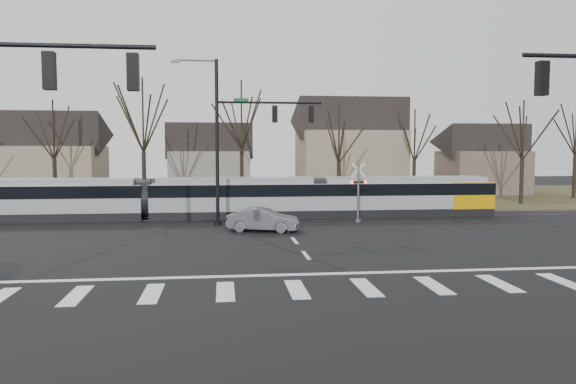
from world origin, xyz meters
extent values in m
plane|color=black|center=(0.00, 0.00, 0.00)|extent=(140.00, 140.00, 0.00)
cube|color=#38331E|center=(0.00, 32.00, 0.01)|extent=(140.00, 28.00, 0.01)
cube|color=silver|center=(-8.40, -4.00, 0.01)|extent=(0.60, 2.60, 0.01)
cube|color=silver|center=(-6.00, -4.00, 0.01)|extent=(0.60, 2.60, 0.01)
cube|color=silver|center=(-3.60, -4.00, 0.01)|extent=(0.60, 2.60, 0.01)
cube|color=silver|center=(-1.20, -4.00, 0.01)|extent=(0.60, 2.60, 0.01)
cube|color=silver|center=(1.20, -4.00, 0.01)|extent=(0.60, 2.60, 0.01)
cube|color=silver|center=(3.60, -4.00, 0.01)|extent=(0.60, 2.60, 0.01)
cube|color=silver|center=(6.00, -4.00, 0.01)|extent=(0.60, 2.60, 0.01)
cube|color=silver|center=(8.40, -4.00, 0.01)|extent=(0.60, 2.60, 0.01)
cube|color=silver|center=(0.00, -1.80, 0.01)|extent=(28.00, 0.35, 0.01)
cube|color=silver|center=(0.00, 2.00, 0.01)|extent=(0.18, 2.00, 0.01)
cube|color=silver|center=(0.00, 6.00, 0.01)|extent=(0.18, 2.00, 0.01)
cube|color=silver|center=(0.00, 10.00, 0.01)|extent=(0.18, 2.00, 0.01)
cube|color=silver|center=(0.00, 14.00, 0.01)|extent=(0.18, 2.00, 0.01)
cube|color=silver|center=(0.00, 18.00, 0.01)|extent=(0.18, 2.00, 0.01)
cube|color=silver|center=(0.00, 22.00, 0.01)|extent=(0.18, 2.00, 0.01)
cube|color=silver|center=(0.00, 26.00, 0.01)|extent=(0.18, 2.00, 0.01)
cube|color=silver|center=(0.00, 30.00, 0.01)|extent=(0.18, 2.00, 0.01)
cube|color=#59595E|center=(0.00, 15.10, 0.03)|extent=(90.00, 0.12, 0.06)
cube|color=#59595E|center=(0.00, 16.50, 0.03)|extent=(90.00, 0.12, 0.06)
cube|color=gray|center=(-15.17, 16.00, 1.39)|extent=(12.36, 2.66, 2.78)
cube|color=black|center=(-15.17, 16.00, 1.95)|extent=(12.38, 2.70, 0.81)
cube|color=gray|center=(-2.81, 16.00, 1.39)|extent=(11.41, 2.66, 2.78)
cube|color=black|center=(-2.81, 16.00, 1.95)|extent=(11.43, 2.70, 0.81)
cube|color=gray|center=(9.07, 16.00, 1.39)|extent=(12.36, 2.66, 2.78)
cube|color=black|center=(9.07, 16.00, 1.95)|extent=(12.38, 2.70, 0.81)
cube|color=#E19D06|center=(13.73, 16.00, 1.47)|extent=(3.04, 2.72, 1.85)
imported|color=#585B60|center=(-1.38, 9.52, 0.67)|extent=(3.59, 4.83, 1.34)
cylinder|color=black|center=(-8.75, -6.00, 7.60)|extent=(6.50, 0.14, 0.14)
cube|color=black|center=(-8.43, -6.00, 6.90)|extent=(0.32, 0.32, 1.05)
sphere|color=#FF0C07|center=(-8.43, -6.00, 7.23)|extent=(0.22, 0.22, 0.22)
cube|color=black|center=(-6.15, -6.00, 6.90)|extent=(0.32, 0.32, 1.05)
sphere|color=#FF0C07|center=(-6.15, -6.00, 7.23)|extent=(0.22, 0.22, 0.22)
cube|color=black|center=(6.15, -6.00, 6.90)|extent=(0.32, 0.32, 1.05)
sphere|color=#FF0C07|center=(6.15, -6.00, 7.23)|extent=(0.22, 0.22, 0.22)
cylinder|color=black|center=(-4.00, 12.50, 5.10)|extent=(0.22, 0.22, 10.20)
cylinder|color=black|center=(-4.00, 12.50, 0.15)|extent=(0.44, 0.44, 0.30)
cylinder|color=black|center=(-0.75, 12.50, 7.60)|extent=(6.50, 0.14, 0.14)
cube|color=#0C5926|center=(-2.50, 12.50, 7.75)|extent=(0.90, 0.03, 0.22)
cube|color=black|center=(-0.42, 12.50, 6.90)|extent=(0.32, 0.32, 1.05)
sphere|color=#FF0C07|center=(-0.42, 12.50, 7.23)|extent=(0.22, 0.22, 0.22)
cube|color=black|center=(1.85, 12.50, 6.90)|extent=(0.32, 0.32, 1.05)
sphere|color=#FF0C07|center=(1.85, 12.50, 7.23)|extent=(0.22, 0.22, 0.22)
cube|color=#59595B|center=(-6.50, 12.50, 10.02)|extent=(0.55, 0.22, 0.14)
cylinder|color=#59595B|center=(5.00, 12.80, 2.00)|extent=(0.14, 0.14, 4.00)
cylinder|color=#59595B|center=(5.00, 12.80, 0.10)|extent=(0.36, 0.36, 0.20)
cube|color=silver|center=(5.00, 12.80, 3.40)|extent=(0.95, 0.04, 0.95)
cube|color=silver|center=(5.00, 12.80, 3.40)|extent=(0.95, 0.04, 0.95)
cube|color=black|center=(5.00, 12.80, 2.60)|extent=(1.00, 0.10, 0.12)
sphere|color=#FF0C07|center=(4.55, 12.72, 2.60)|extent=(0.18, 0.18, 0.18)
sphere|color=#FF0C07|center=(5.45, 12.72, 2.60)|extent=(0.18, 0.18, 0.18)
cube|color=gray|center=(-20.00, 34.00, 2.50)|extent=(9.00, 8.00, 5.00)
cube|color=slate|center=(-5.00, 36.00, 2.25)|extent=(8.00, 7.00, 4.50)
cube|color=gray|center=(9.00, 33.00, 3.25)|extent=(10.00, 8.00, 6.50)
cube|color=brown|center=(24.00, 35.00, 2.25)|extent=(8.00, 7.00, 4.50)
camera|label=1|loc=(-3.63, -22.47, 4.73)|focal=35.00mm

